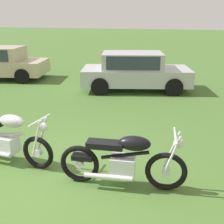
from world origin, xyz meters
The scene contains 4 objects.
ground_plane centered at (0.00, 0.00, 0.00)m, with size 120.00×120.00×0.00m, color #476B2D.
motorcycle_silver centered at (-1.09, 0.35, 0.50)m, with size 2.08×0.64×1.02m.
motorcycle_black centered at (1.26, 0.22, 0.48)m, with size 2.12×0.69×1.02m.
car_silver centered at (0.05, 6.56, 0.80)m, with size 4.36×2.72×1.43m.
Camera 1 is at (2.23, -3.63, 2.71)m, focal length 43.86 mm.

